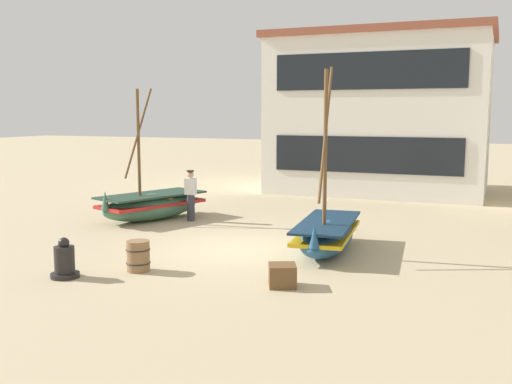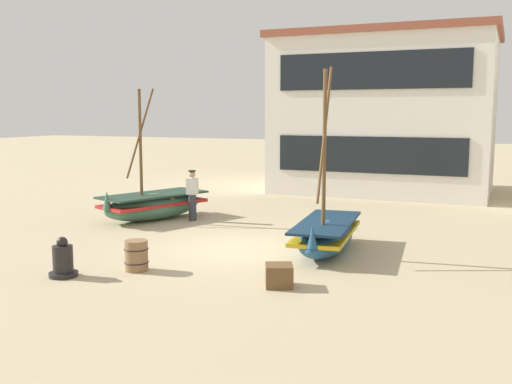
{
  "view_description": "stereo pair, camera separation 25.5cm",
  "coord_description": "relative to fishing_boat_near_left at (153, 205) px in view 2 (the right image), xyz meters",
  "views": [
    {
      "loc": [
        6.18,
        -13.94,
        3.57
      ],
      "look_at": [
        0.0,
        1.0,
        1.4
      ],
      "focal_mm": 41.71,
      "sensor_mm": 36.0,
      "label": 1
    },
    {
      "loc": [
        6.41,
        -13.84,
        3.57
      ],
      "look_at": [
        0.0,
        1.0,
        1.4
      ],
      "focal_mm": 41.71,
      "sensor_mm": 36.0,
      "label": 2
    }
  ],
  "objects": [
    {
      "name": "ground_plane",
      "position": [
        4.55,
        -2.83,
        -0.5
      ],
      "size": [
        120.0,
        120.0,
        0.0
      ],
      "primitive_type": "plane",
      "color": "tan"
    },
    {
      "name": "fishing_boat_near_left",
      "position": [
        0.0,
        0.0,
        0.0
      ],
      "size": [
        2.7,
        3.96,
        4.35
      ],
      "color": "#427056",
      "rests_on": "ground"
    },
    {
      "name": "fishing_boat_centre_large",
      "position": [
        6.7,
        -2.25,
        -0.03
      ],
      "size": [
        1.66,
        3.77,
        4.72
      ],
      "color": "#23517A",
      "rests_on": "ground"
    },
    {
      "name": "fisherman_by_hull",
      "position": [
        1.32,
        0.34,
        0.34
      ],
      "size": [
        0.38,
        0.26,
        1.68
      ],
      "color": "#33333D",
      "rests_on": "ground"
    },
    {
      "name": "capstan_winch",
      "position": [
        2.07,
        -6.73,
        -0.15
      ],
      "size": [
        0.63,
        0.63,
        0.89
      ],
      "color": "black",
      "rests_on": "ground"
    },
    {
      "name": "wooden_barrel",
      "position": [
        3.26,
        -5.68,
        -0.15
      ],
      "size": [
        0.56,
        0.56,
        0.7
      ],
      "color": "olive",
      "rests_on": "ground"
    },
    {
      "name": "cargo_crate",
      "position": [
        6.68,
        -5.56,
        -0.26
      ],
      "size": [
        0.73,
        0.73,
        0.46
      ],
      "primitive_type": "cube",
      "rotation": [
        0.0,
        0.0,
        0.42
      ],
      "color": "brown",
      "rests_on": "ground"
    },
    {
      "name": "harbor_building_main",
      "position": [
        5.6,
        10.41,
        3.04
      ],
      "size": [
        9.54,
        6.44,
        7.05
      ],
      "color": "white",
      "rests_on": "ground"
    }
  ]
}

